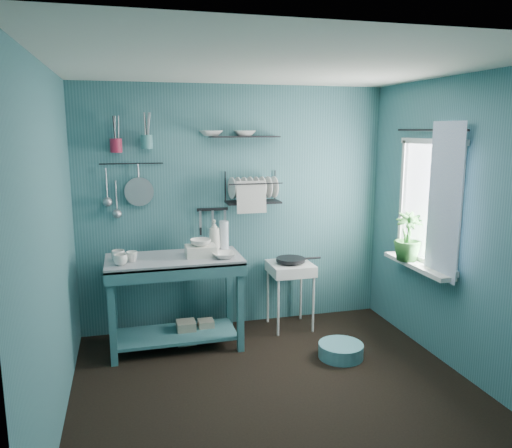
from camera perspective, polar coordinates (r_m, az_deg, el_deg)
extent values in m
plane|color=black|center=(4.21, 2.41, -18.49)|extent=(3.20, 3.20, 0.00)
plane|color=silver|center=(3.70, 2.73, 17.64)|extent=(3.20, 3.20, 0.00)
plane|color=#326167|center=(5.19, -2.36, 1.82)|extent=(3.20, 0.00, 3.20)
plane|color=#326167|center=(2.42, 13.25, -9.02)|extent=(3.20, 0.00, 3.20)
plane|color=#326167|center=(3.63, -22.36, -2.90)|extent=(0.00, 3.00, 3.00)
plane|color=#326167|center=(4.49, 22.44, -0.40)|extent=(0.00, 3.00, 3.00)
cube|color=#35696F|center=(4.85, -9.20, -8.82)|extent=(1.34, 0.85, 0.88)
imported|color=silver|center=(4.54, -15.24, -3.97)|extent=(0.12, 0.12, 0.10)
imported|color=silver|center=(4.64, -13.99, -3.63)|extent=(0.14, 0.14, 0.09)
imported|color=silver|center=(4.69, -15.47, -3.49)|extent=(0.17, 0.17, 0.10)
cube|color=silver|center=(4.72, -6.33, -3.07)|extent=(0.28, 0.22, 0.10)
imported|color=silver|center=(4.70, -6.35, -2.11)|extent=(0.20, 0.19, 0.06)
imported|color=silver|center=(4.93, -4.78, -1.24)|extent=(0.11, 0.12, 0.30)
cylinder|color=silver|center=(4.97, -3.68, -1.24)|extent=(0.09, 0.09, 0.28)
imported|color=silver|center=(4.63, -3.63, -3.58)|extent=(0.22, 0.22, 0.05)
cube|color=silver|center=(5.28, 3.91, -8.13)|extent=(0.48, 0.48, 0.70)
cylinder|color=black|center=(5.17, 3.97, -4.08)|extent=(0.30, 0.30, 0.03)
cube|color=black|center=(5.11, -5.00, 1.68)|extent=(0.32, 0.03, 0.03)
cube|color=black|center=(5.07, -0.33, 4.20)|extent=(0.55, 0.25, 0.32)
cube|color=black|center=(5.04, -1.29, 9.94)|extent=(0.71, 0.23, 0.02)
imported|color=silver|center=(4.97, -5.17, 10.29)|extent=(0.25, 0.25, 0.05)
imported|color=silver|center=(5.04, -1.29, 10.78)|extent=(0.25, 0.25, 0.05)
cylinder|color=#9F1D38|center=(4.93, -15.70, 8.63)|extent=(0.11, 0.11, 0.13)
cylinder|color=teal|center=(4.93, -12.38, 9.16)|extent=(0.11, 0.11, 0.13)
cylinder|color=#A1A2A8|center=(4.99, -13.22, 3.61)|extent=(0.28, 0.03, 0.28)
cylinder|color=#A1A2A8|center=(4.99, -16.72, 4.40)|extent=(0.01, 0.01, 0.30)
cylinder|color=#A1A2A8|center=(5.01, -15.69, 3.09)|extent=(0.01, 0.01, 0.30)
cylinder|color=black|center=(4.99, -14.06, 6.72)|extent=(0.60, 0.01, 0.01)
plane|color=white|center=(4.82, 19.22, 2.34)|extent=(0.00, 1.10, 1.10)
cube|color=silver|center=(4.89, 17.97, -4.53)|extent=(0.16, 0.95, 0.04)
plane|color=white|center=(4.53, 20.68, 2.38)|extent=(0.00, 1.35, 1.35)
cylinder|color=black|center=(4.75, 19.26, 10.10)|extent=(0.02, 1.05, 0.02)
imported|color=#296227|center=(4.92, 16.97, -1.39)|extent=(0.32, 0.32, 0.46)
cube|color=gray|center=(5.03, -7.98, -12.12)|extent=(0.18, 0.18, 0.22)
cube|color=gray|center=(5.08, -5.73, -11.93)|extent=(0.15, 0.15, 0.20)
cylinder|color=teal|center=(4.77, 9.66, -14.07)|extent=(0.41, 0.41, 0.13)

